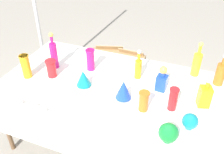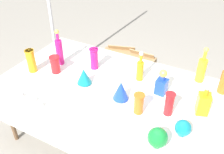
# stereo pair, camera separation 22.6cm
# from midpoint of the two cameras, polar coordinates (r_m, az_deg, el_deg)

# --- Properties ---
(ground_plane) EXTENTS (40.00, 40.00, 0.00)m
(ground_plane) POSITION_cam_midpoint_polar(r_m,az_deg,el_deg) (2.85, 2.35, -14.39)
(ground_plane) COLOR #A0998C
(display_table) EXTENTS (2.10, 1.17, 0.76)m
(display_table) POSITION_cam_midpoint_polar(r_m,az_deg,el_deg) (2.32, 2.28, -3.74)
(display_table) COLOR white
(display_table) RESTS_ON ground
(tall_bottle_1) EXTENTS (0.07, 0.07, 0.31)m
(tall_bottle_1) POSITION_cam_midpoint_polar(r_m,az_deg,el_deg) (2.36, 9.18, 1.74)
(tall_bottle_1) COLOR orange
(tall_bottle_1) RESTS_ON display_table
(tall_bottle_2) EXTENTS (0.07, 0.07, 0.39)m
(tall_bottle_2) POSITION_cam_midpoint_polar(r_m,az_deg,el_deg) (2.60, -9.52, 5.91)
(tall_bottle_2) COLOR #C61972
(tall_bottle_2) RESTS_ON display_table
(tall_bottle_3) EXTENTS (0.08, 0.08, 0.36)m
(tall_bottle_3) POSITION_cam_midpoint_polar(r_m,az_deg,el_deg) (2.49, 22.28, 1.66)
(tall_bottle_3) COLOR yellow
(tall_bottle_3) RESTS_ON display_table
(square_decanter_0) EXTENTS (0.12, 0.12, 0.28)m
(square_decanter_0) POSITION_cam_midpoint_polar(r_m,az_deg,el_deg) (2.14, 23.05, -5.55)
(square_decanter_0) COLOR orange
(square_decanter_0) RESTS_ON display_table
(square_decanter_1) EXTENTS (0.10, 0.10, 0.25)m
(square_decanter_1) POSITION_cam_midpoint_polar(r_m,az_deg,el_deg) (2.23, 14.19, -1.53)
(square_decanter_1) COLOR blue
(square_decanter_1) RESTS_ON display_table
(slender_vase_0) EXTENTS (0.09, 0.09, 0.18)m
(slender_vase_0) POSITION_cam_midpoint_polar(r_m,az_deg,el_deg) (2.01, 9.40, -6.00)
(slender_vase_0) COLOR orange
(slender_vase_0) RESTS_ON display_table
(slender_vase_1) EXTENTS (0.09, 0.09, 0.22)m
(slender_vase_1) POSITION_cam_midpoint_polar(r_m,az_deg,el_deg) (2.50, -1.52, 4.30)
(slender_vase_1) COLOR #C61972
(slender_vase_1) RESTS_ON display_table
(slender_vase_2) EXTENTS (0.10, 0.10, 0.18)m
(slender_vase_2) POSITION_cam_midpoint_polar(r_m,az_deg,el_deg) (2.49, -10.37, 2.87)
(slender_vase_2) COLOR red
(slender_vase_2) RESTS_ON display_table
(slender_vase_3) EXTENTS (0.09, 0.09, 0.24)m
(slender_vase_3) POSITION_cam_midpoint_polar(r_m,az_deg,el_deg) (2.55, -15.64, 3.62)
(slender_vase_3) COLOR orange
(slender_vase_3) RESTS_ON display_table
(slender_vase_4) EXTENTS (0.08, 0.08, 0.21)m
(slender_vase_4) POSITION_cam_midpoint_polar(r_m,az_deg,el_deg) (2.04, 16.11, -5.91)
(slender_vase_4) COLOR red
(slender_vase_4) RESTS_ON display_table
(fluted_vase_0) EXTENTS (0.14, 0.14, 0.18)m
(fluted_vase_0) POSITION_cam_midpoint_polar(r_m,az_deg,el_deg) (2.12, 5.11, -3.19)
(fluted_vase_0) COLOR blue
(fluted_vase_0) RESTS_ON display_table
(fluted_vase_1) EXTENTS (0.14, 0.14, 0.16)m
(fluted_vase_1) POSITION_cam_midpoint_polar(r_m,az_deg,el_deg) (2.30, -3.65, 0.11)
(fluted_vase_1) COLOR teal
(fluted_vase_1) RESTS_ON display_table
(round_bowl_0) EXTENTS (0.12, 0.12, 0.13)m
(round_bowl_0) POSITION_cam_midpoint_polar(r_m,az_deg,el_deg) (1.93, 19.25, -11.07)
(round_bowl_0) COLOR teal
(round_bowl_0) RESTS_ON display_table
(round_bowl_1) EXTENTS (0.14, 0.14, 0.15)m
(round_bowl_1) POSITION_cam_midpoint_polar(r_m,az_deg,el_deg) (1.81, 14.05, -13.44)
(round_bowl_1) COLOR #198C38
(round_bowl_1) RESTS_ON display_table
(price_tag_left) EXTENTS (0.06, 0.02, 0.04)m
(price_tag_left) POSITION_cam_midpoint_polar(r_m,az_deg,el_deg) (2.14, -13.26, -6.22)
(price_tag_left) COLOR white
(price_tag_left) RESTS_ON display_table
(price_tag_center) EXTENTS (0.05, 0.02, 0.04)m
(price_tag_center) POSITION_cam_midpoint_polar(r_m,az_deg,el_deg) (2.22, -14.67, -4.94)
(price_tag_center) COLOR white
(price_tag_center) RESTS_ON display_table
(price_tag_right) EXTENTS (0.06, 0.02, 0.04)m
(price_tag_right) POSITION_cam_midpoint_polar(r_m,az_deg,el_deg) (2.29, -17.52, -4.01)
(price_tag_right) COLOR white
(price_tag_right) RESTS_ON display_table
(cardboard_box_behind_left) EXTENTS (0.55, 0.46, 0.37)m
(cardboard_box_behind_left) POSITION_cam_midpoint_polar(r_m,az_deg,el_deg) (3.86, 3.17, 3.61)
(cardboard_box_behind_left) COLOR tan
(cardboard_box_behind_left) RESTS_ON ground
(cardboard_box_behind_right) EXTENTS (0.41, 0.34, 0.46)m
(cardboard_box_behind_right) POSITION_cam_midpoint_polar(r_m,az_deg,el_deg) (3.58, 7.78, 1.37)
(cardboard_box_behind_right) COLOR tan
(cardboard_box_behind_right) RESTS_ON ground
(canopy_pole) EXTENTS (0.18, 0.18, 2.67)m
(canopy_pole) POSITION_cam_midpoint_polar(r_m,az_deg,el_deg) (3.42, -12.30, 15.77)
(canopy_pole) COLOR silver
(canopy_pole) RESTS_ON ground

